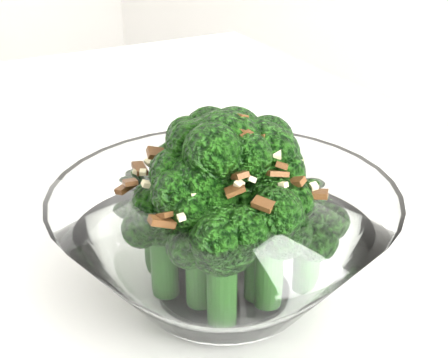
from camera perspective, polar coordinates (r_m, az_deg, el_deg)
The scene contains 2 objects.
table at distance 0.67m, azimuth -4.64°, elevation -8.64°, with size 1.43×1.23×0.75m.
broccoli_dish at distance 0.49m, azimuth 0.05°, elevation -4.47°, with size 0.25×0.25×0.15m.
Camera 1 is at (0.30, -0.25, 1.06)m, focal length 55.00 mm.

